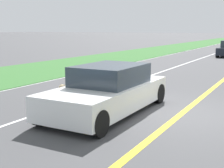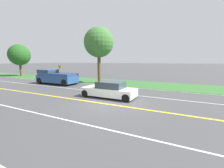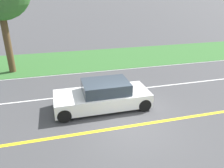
% 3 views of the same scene
% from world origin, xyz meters
% --- Properties ---
extents(ground_plane, '(400.00, 400.00, 0.00)m').
position_xyz_m(ground_plane, '(0.00, 0.00, 0.00)').
color(ground_plane, '#424244').
extents(centre_divider_line, '(0.18, 160.00, 0.01)m').
position_xyz_m(centre_divider_line, '(0.00, 0.00, 0.00)').
color(centre_divider_line, yellow).
rests_on(centre_divider_line, ground).
extents(lane_edge_line_right, '(0.14, 160.00, 0.01)m').
position_xyz_m(lane_edge_line_right, '(7.00, 0.00, 0.00)').
color(lane_edge_line_right, white).
rests_on(lane_edge_line_right, ground).
extents(lane_dash_same_dir, '(0.10, 160.00, 0.01)m').
position_xyz_m(lane_dash_same_dir, '(3.50, 0.00, 0.00)').
color(lane_dash_same_dir, white).
rests_on(lane_dash_same_dir, ground).
extents(grass_verge_right, '(6.00, 160.00, 0.03)m').
position_xyz_m(grass_verge_right, '(10.00, 0.00, 0.01)').
color(grass_verge_right, '#33662D').
rests_on(grass_verge_right, ground).
extents(ego_car, '(1.87, 4.49, 1.35)m').
position_xyz_m(ego_car, '(1.87, 0.81, 0.62)').
color(ego_car, white).
rests_on(ego_car, ground).
extents(dog, '(0.25, 1.17, 0.78)m').
position_xyz_m(dog, '(3.15, 0.93, 0.49)').
color(dog, '#D1B784').
rests_on(dog, ground).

